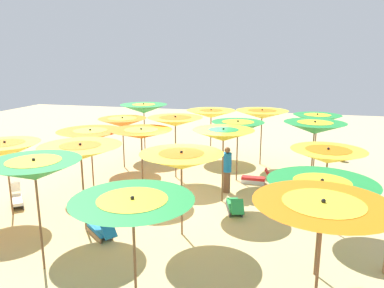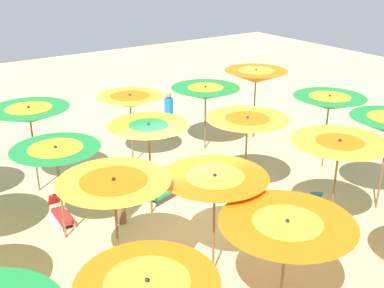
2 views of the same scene
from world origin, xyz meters
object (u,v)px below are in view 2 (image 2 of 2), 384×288
(beach_umbrella_7, at_px, (149,132))
(beach_umbrella_8, at_px, (57,157))
(beach_umbrella_3, at_px, (30,115))
(beach_umbrella_17, at_px, (287,231))
(beach_umbrella_11, at_px, (339,149))
(beachgoer_1, at_px, (169,114))
(beach_umbrella_1, at_px, (205,93))
(lounger_0, at_px, (61,214))
(lounger_3, at_px, (318,212))
(beachgoer_0, at_px, (120,192))
(beach_umbrella_6, at_px, (247,126))
(lounger_1, at_px, (167,189))
(beach_umbrella_5, at_px, (329,103))
(beach_umbrella_2, at_px, (130,101))
(beach_umbrella_13, at_px, (114,188))
(beach_umbrella_0, at_px, (256,76))
(beach_umbrella_12, at_px, (215,183))

(beach_umbrella_7, xyz_separation_m, beach_umbrella_8, (-0.15, -2.23, -0.15))
(beach_umbrella_3, xyz_separation_m, beach_umbrella_17, (7.52, 1.86, -0.28))
(beach_umbrella_11, xyz_separation_m, beachgoer_1, (-7.46, 0.26, -1.31))
(beach_umbrella_1, xyz_separation_m, lounger_0, (1.77, -5.67, -1.72))
(lounger_3, height_order, beachgoer_0, beachgoer_0)
(beach_umbrella_1, relative_size, beach_umbrella_6, 0.97)
(lounger_1, bearing_deg, beachgoer_0, 1.24)
(beach_umbrella_5, distance_m, beach_umbrella_7, 5.80)
(beach_umbrella_2, bearing_deg, beach_umbrella_3, -86.71)
(beach_umbrella_2, xyz_separation_m, beach_umbrella_8, (2.85, -3.31, 0.04))
(beach_umbrella_7, relative_size, beachgoer_0, 1.51)
(lounger_1, bearing_deg, lounger_3, 111.80)
(beachgoer_1, bearing_deg, beach_umbrella_1, 153.90)
(beach_umbrella_6, relative_size, lounger_0, 2.06)
(beach_umbrella_13, bearing_deg, beach_umbrella_17, 36.99)
(beach_umbrella_0, height_order, beachgoer_0, beach_umbrella_0)
(beachgoer_1, bearing_deg, beach_umbrella_13, 99.24)
(beach_umbrella_6, height_order, lounger_3, beach_umbrella_6)
(lounger_0, bearing_deg, beach_umbrella_13, 3.64)
(beach_umbrella_0, relative_size, beach_umbrella_1, 1.12)
(beach_umbrella_3, distance_m, beach_umbrella_7, 3.44)
(beach_umbrella_5, distance_m, beach_umbrella_11, 3.92)
(beach_umbrella_3, bearing_deg, beach_umbrella_0, 87.54)
(beach_umbrella_2, distance_m, beach_umbrella_8, 4.37)
(beach_umbrella_5, distance_m, beach_umbrella_8, 8.03)
(beach_umbrella_5, bearing_deg, beach_umbrella_8, -95.03)
(beach_umbrella_1, bearing_deg, beach_umbrella_3, -91.72)
(beach_umbrella_0, relative_size, beach_umbrella_13, 1.02)
(beach_umbrella_2, bearing_deg, beachgoer_0, -32.75)
(beach_umbrella_1, relative_size, beachgoer_1, 1.35)
(beach_umbrella_2, relative_size, lounger_3, 1.90)
(beach_umbrella_0, height_order, beach_umbrella_2, beach_umbrella_0)
(beach_umbrella_12, relative_size, beach_umbrella_17, 0.99)
(beachgoer_1, bearing_deg, beach_umbrella_7, 101.12)
(beach_umbrella_1, relative_size, beach_umbrella_17, 0.97)
(beach_umbrella_0, distance_m, lounger_0, 8.09)
(beachgoer_0, bearing_deg, beach_umbrella_8, 17.82)
(beach_umbrella_3, height_order, beach_umbrella_13, beach_umbrella_3)
(beach_umbrella_12, height_order, lounger_3, beach_umbrella_12)
(beach_umbrella_3, bearing_deg, beachgoer_0, 21.40)
(beach_umbrella_2, relative_size, beach_umbrella_3, 0.91)
(beach_umbrella_2, distance_m, beach_umbrella_3, 3.05)
(beach_umbrella_1, bearing_deg, beach_umbrella_7, -53.65)
(lounger_1, bearing_deg, lounger_0, -23.79)
(beach_umbrella_0, bearing_deg, beach_umbrella_17, -38.48)
(beach_umbrella_17, distance_m, lounger_3, 4.29)
(beach_umbrella_0, height_order, beach_umbrella_13, beach_umbrella_0)
(beach_umbrella_8, distance_m, lounger_1, 3.55)
(beach_umbrella_0, distance_m, beach_umbrella_6, 4.40)
(lounger_1, bearing_deg, beach_umbrella_12, 57.89)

